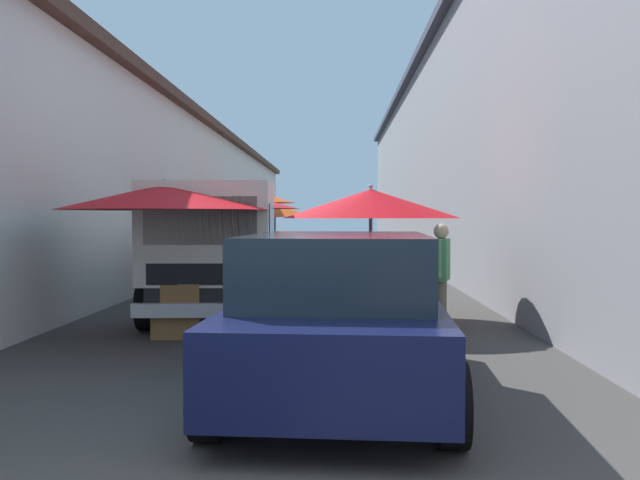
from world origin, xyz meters
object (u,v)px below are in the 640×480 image
(fruit_stall_near_left, at_px, (276,216))
(delivery_truck, at_px, (216,254))
(fruit_stall_far_right, at_px, (249,205))
(hatchback_car, at_px, (339,313))
(vendor_by_crates, at_px, (441,272))
(fruit_stall_mid_lane, at_px, (236,212))
(fruit_stall_near_right, at_px, (370,215))
(fruit_stall_far_left, at_px, (167,211))
(plastic_stool, at_px, (382,270))

(fruit_stall_near_left, distance_m, delivery_truck, 11.43)
(fruit_stall_far_right, bearing_deg, fruit_stall_near_left, -13.03)
(hatchback_car, distance_m, vendor_by_crates, 3.33)
(fruit_stall_mid_lane, relative_size, vendor_by_crates, 1.82)
(fruit_stall_mid_lane, distance_m, fruit_stall_near_left, 7.13)
(fruit_stall_far_right, bearing_deg, fruit_stall_near_right, -161.16)
(delivery_truck, distance_m, vendor_by_crates, 3.39)
(fruit_stall_far_left, distance_m, delivery_truck, 1.48)
(fruit_stall_near_right, distance_m, delivery_truck, 2.41)
(fruit_stall_mid_lane, xyz_separation_m, delivery_truck, (-4.29, -0.36, -0.68))
(fruit_stall_far_left, xyz_separation_m, plastic_stool, (7.13, -3.34, -1.35))
(fruit_stall_near_left, xyz_separation_m, delivery_truck, (-11.42, -0.16, -0.60))
(fruit_stall_mid_lane, distance_m, delivery_truck, 4.36)
(delivery_truck, height_order, plastic_stool, delivery_truck)
(plastic_stool, bearing_deg, vendor_by_crates, -177.28)
(fruit_stall_mid_lane, distance_m, fruit_stall_far_right, 4.78)
(fruit_stall_near_left, bearing_deg, fruit_stall_far_right, 166.97)
(fruit_stall_near_right, bearing_deg, fruit_stall_near_left, 12.47)
(fruit_stall_far_right, relative_size, plastic_stool, 5.94)
(vendor_by_crates, height_order, plastic_stool, vendor_by_crates)
(fruit_stall_far_left, relative_size, fruit_stall_far_right, 1.08)
(fruit_stall_near_right, bearing_deg, plastic_stool, -5.92)
(hatchback_car, bearing_deg, fruit_stall_far_left, 39.85)
(fruit_stall_far_right, xyz_separation_m, hatchback_car, (-13.04, -2.56, -1.20))
(fruit_stall_far_left, relative_size, plastic_stool, 6.39)
(fruit_stall_mid_lane, height_order, fruit_stall_near_left, fruit_stall_mid_lane)
(fruit_stall_far_left, height_order, fruit_stall_far_right, fruit_stall_far_right)
(fruit_stall_near_right, xyz_separation_m, delivery_truck, (-0.16, 2.33, -0.60))
(fruit_stall_mid_lane, height_order, plastic_stool, fruit_stall_mid_lane)
(fruit_stall_far_left, bearing_deg, fruit_stall_near_right, -62.49)
(fruit_stall_far_left, distance_m, fruit_stall_near_left, 12.69)
(vendor_by_crates, bearing_deg, fruit_stall_far_left, 94.82)
(delivery_truck, bearing_deg, hatchback_car, -155.07)
(fruit_stall_near_right, height_order, fruit_stall_near_left, fruit_stall_near_left)
(fruit_stall_far_right, relative_size, hatchback_car, 0.65)
(fruit_stall_near_left, relative_size, hatchback_car, 0.60)
(hatchback_car, xyz_separation_m, delivery_truck, (3.99, 1.85, 0.30))
(fruit_stall_far_right, height_order, vendor_by_crates, fruit_stall_far_right)
(fruit_stall_near_right, distance_m, fruit_stall_near_left, 11.53)
(fruit_stall_mid_lane, bearing_deg, delivery_truck, -175.24)
(fruit_stall_near_left, distance_m, fruit_stall_far_right, 2.44)
(fruit_stall_near_right, height_order, fruit_stall_mid_lane, fruit_stall_mid_lane)
(fruit_stall_far_left, height_order, hatchback_car, fruit_stall_far_left)
(hatchback_car, bearing_deg, fruit_stall_near_right, -6.54)
(fruit_stall_mid_lane, bearing_deg, fruit_stall_near_left, -1.58)
(fruit_stall_mid_lane, xyz_separation_m, fruit_stall_near_left, (7.13, -0.20, -0.08))
(fruit_stall_far_left, height_order, fruit_stall_near_left, fruit_stall_near_left)
(plastic_stool, bearing_deg, fruit_stall_near_left, 29.00)
(delivery_truck, height_order, vendor_by_crates, delivery_truck)
(fruit_stall_near_right, relative_size, fruit_stall_mid_lane, 0.99)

